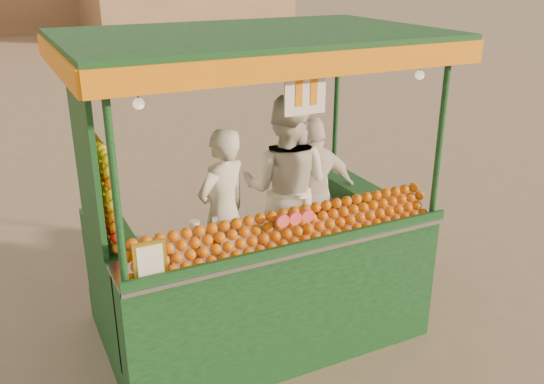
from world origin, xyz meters
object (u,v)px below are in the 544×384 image
juice_cart (253,249)px  vendor_right (313,195)px  vendor_left (223,212)px  vendor_middle (286,189)px

juice_cart → vendor_right: 0.98m
vendor_left → vendor_middle: (0.67, 0.01, 0.12)m
juice_cart → vendor_right: size_ratio=1.91×
vendor_left → vendor_right: vendor_left is taller
vendor_left → vendor_right: (0.98, 0.02, -0.00)m
juice_cart → vendor_left: bearing=105.9°
vendor_right → vendor_middle: bearing=5.3°
vendor_middle → vendor_right: 0.33m
juice_cart → vendor_left: juice_cart is taller
vendor_left → vendor_right: bearing=157.8°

